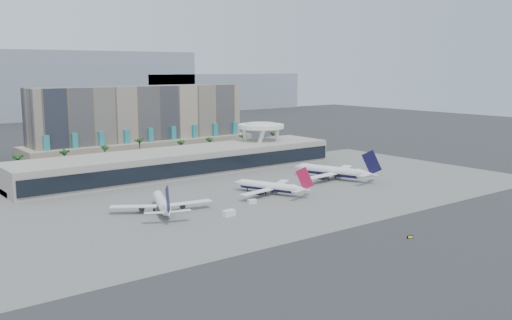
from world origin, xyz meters
TOP-DOWN VIEW (x-y plane):
  - ground at (0.00, 0.00)m, footprint 900.00×900.00m
  - apron_pad at (0.00, 55.00)m, footprint 260.00×130.00m
  - mountain_ridge at (27.88, 470.00)m, footprint 680.00×60.00m
  - hotel at (10.00, 174.41)m, footprint 140.00×30.00m
  - terminal at (0.00, 109.84)m, footprint 170.00×32.50m
  - saucer_structure at (55.00, 116.00)m, footprint 26.00×26.00m
  - palm_row at (7.00, 145.00)m, footprint 157.80×2.80m
  - airliner_left at (-45.27, 46.65)m, footprint 35.92×37.07m
  - airliner_centre at (5.53, 46.21)m, footprint 35.00×36.09m
  - airliner_right at (49.64, 52.90)m, footprint 43.08×44.59m
  - service_vehicle_a at (-29.12, 27.04)m, footprint 4.98×2.83m
  - service_vehicle_b at (-10.80, 37.29)m, footprint 3.63×2.57m
  - taxiway_sign at (0.62, -29.37)m, footprint 2.10×0.87m

SIDE VIEW (x-z plane):
  - ground at x=0.00m, z-range 0.00..0.00m
  - apron_pad at x=0.00m, z-range 0.00..0.06m
  - taxiway_sign at x=0.62m, z-range 0.00..0.95m
  - service_vehicle_b at x=-10.80m, z-range 0.00..1.69m
  - service_vehicle_a at x=-29.12m, z-range 0.00..2.32m
  - airliner_centre at x=5.53m, z-range -3.26..9.91m
  - airliner_left at x=-45.27m, z-range -3.33..10.12m
  - airliner_right at x=49.64m, z-range -3.94..11.96m
  - terminal at x=0.00m, z-range -0.73..13.77m
  - palm_row at x=7.00m, z-range 3.95..17.05m
  - hotel at x=10.00m, z-range -4.19..37.81m
  - saucer_structure at x=55.00m, z-range 7.51..29.40m
  - mountain_ridge at x=27.88m, z-range -5.11..64.89m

